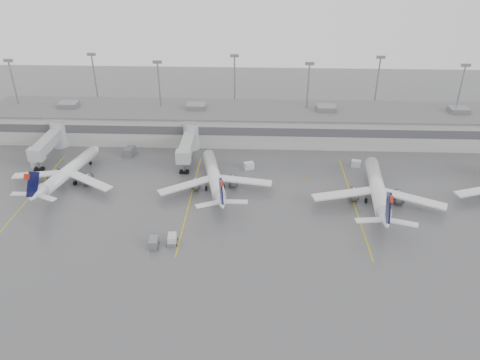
{
  "coord_description": "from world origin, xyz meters",
  "views": [
    {
      "loc": [
        -3.31,
        -61.72,
        52.09
      ],
      "look_at": [
        -6.74,
        24.0,
        5.0
      ],
      "focal_mm": 35.0,
      "sensor_mm": 36.0,
      "label": 1
    }
  ],
  "objects_px": {
    "jet_far_left": "(67,172)",
    "baggage_tug": "(172,240)",
    "jet_mid_right": "(378,190)",
    "jet_mid_left": "(214,177)"
  },
  "relations": [
    {
      "from": "jet_mid_left",
      "to": "baggage_tug",
      "type": "height_order",
      "value": "jet_mid_left"
    },
    {
      "from": "jet_far_left",
      "to": "baggage_tug",
      "type": "height_order",
      "value": "jet_far_left"
    },
    {
      "from": "jet_mid_right",
      "to": "jet_mid_left",
      "type": "bearing_deg",
      "value": 178.36
    },
    {
      "from": "jet_far_left",
      "to": "jet_mid_right",
      "type": "xyz_separation_m",
      "value": [
        68.47,
        -5.72,
        0.31
      ]
    },
    {
      "from": "jet_mid_right",
      "to": "baggage_tug",
      "type": "height_order",
      "value": "jet_mid_right"
    },
    {
      "from": "jet_far_left",
      "to": "jet_mid_right",
      "type": "distance_m",
      "value": 68.7
    },
    {
      "from": "jet_mid_left",
      "to": "jet_mid_right",
      "type": "bearing_deg",
      "value": -19.5
    },
    {
      "from": "jet_mid_left",
      "to": "jet_mid_right",
      "type": "distance_m",
      "value": 35.15
    },
    {
      "from": "baggage_tug",
      "to": "jet_far_left",
      "type": "bearing_deg",
      "value": 137.44
    },
    {
      "from": "jet_far_left",
      "to": "baggage_tug",
      "type": "relative_size",
      "value": 9.44
    }
  ]
}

